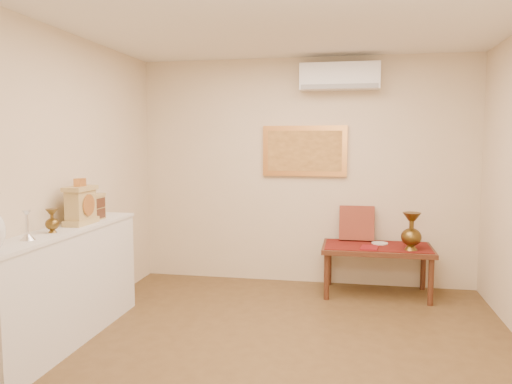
% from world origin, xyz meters
% --- Properties ---
extents(floor, '(4.50, 4.50, 0.00)m').
position_xyz_m(floor, '(0.00, 0.00, 0.00)').
color(floor, brown).
rests_on(floor, ground).
extents(ceiling, '(4.50, 4.50, 0.00)m').
position_xyz_m(ceiling, '(0.00, 0.00, 2.70)').
color(ceiling, white).
rests_on(ceiling, ground).
extents(wall_back, '(4.00, 0.02, 2.70)m').
position_xyz_m(wall_back, '(0.00, 2.25, 1.35)').
color(wall_back, beige).
rests_on(wall_back, ground).
extents(wall_front, '(4.00, 0.02, 2.70)m').
position_xyz_m(wall_front, '(0.00, -2.25, 1.35)').
color(wall_front, beige).
rests_on(wall_front, ground).
extents(wall_left, '(0.02, 4.50, 2.70)m').
position_xyz_m(wall_left, '(-2.00, 0.00, 1.35)').
color(wall_left, beige).
rests_on(wall_left, ground).
extents(candlestick, '(0.11, 0.11, 0.22)m').
position_xyz_m(candlestick, '(-1.82, -0.46, 1.09)').
color(candlestick, silver).
rests_on(candlestick, display_ledge).
extents(brass_urn_small, '(0.11, 0.11, 0.25)m').
position_xyz_m(brass_urn_small, '(-1.81, -0.16, 1.10)').
color(brass_urn_small, brown).
rests_on(brass_urn_small, display_ledge).
extents(table_cloth, '(1.14, 0.59, 0.01)m').
position_xyz_m(table_cloth, '(0.85, 1.88, 0.55)').
color(table_cloth, maroon).
rests_on(table_cloth, low_table).
extents(brass_urn_tall, '(0.22, 0.22, 0.49)m').
position_xyz_m(brass_urn_tall, '(1.19, 1.72, 0.80)').
color(brass_urn_tall, brown).
rests_on(brass_urn_tall, table_cloth).
extents(plate, '(0.18, 0.18, 0.01)m').
position_xyz_m(plate, '(0.88, 1.99, 0.56)').
color(plate, white).
rests_on(plate, table_cloth).
extents(menu, '(0.21, 0.27, 0.01)m').
position_xyz_m(menu, '(0.76, 1.72, 0.56)').
color(menu, maroon).
rests_on(menu, table_cloth).
extents(cushion, '(0.40, 0.18, 0.41)m').
position_xyz_m(cushion, '(0.63, 2.15, 0.76)').
color(cushion, maroon).
rests_on(cushion, table_cloth).
extents(display_ledge, '(0.37, 2.02, 0.98)m').
position_xyz_m(display_ledge, '(-1.82, 0.00, 0.49)').
color(display_ledge, silver).
rests_on(display_ledge, floor).
extents(mantel_clock, '(0.17, 0.36, 0.41)m').
position_xyz_m(mantel_clock, '(-1.79, 0.26, 1.15)').
color(mantel_clock, tan).
rests_on(mantel_clock, display_ledge).
extents(wooden_chest, '(0.16, 0.21, 0.24)m').
position_xyz_m(wooden_chest, '(-1.82, 0.53, 1.10)').
color(wooden_chest, tan).
rests_on(wooden_chest, display_ledge).
extents(low_table, '(1.20, 0.70, 0.55)m').
position_xyz_m(low_table, '(0.85, 1.88, 0.48)').
color(low_table, '#502818').
rests_on(low_table, floor).
extents(painting, '(1.00, 0.06, 0.60)m').
position_xyz_m(painting, '(0.00, 2.22, 1.60)').
color(painting, '#D18743').
rests_on(painting, wall_back).
extents(ac_unit, '(0.90, 0.25, 0.30)m').
position_xyz_m(ac_unit, '(0.40, 2.12, 2.45)').
color(ac_unit, white).
rests_on(ac_unit, wall_back).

